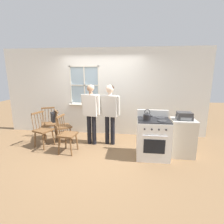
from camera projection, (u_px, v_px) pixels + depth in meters
ground_plane at (95, 152)px, 4.46m from camera, size 16.00×16.00×0.00m
wall_back at (104, 93)px, 5.51m from camera, size 6.40×0.16×2.70m
chair_by_window at (63, 127)px, 4.98m from camera, size 0.57×0.58×0.95m
chair_near_wall at (49, 124)px, 5.22m from camera, size 0.55×0.54×0.95m
chair_center_cluster at (43, 130)px, 4.68m from camera, size 0.53×0.54×0.95m
chair_near_stove at (67, 135)px, 4.34m from camera, size 0.45×0.46×0.95m
person_elderly_left at (91, 109)px, 4.73m from camera, size 0.54×0.28×1.66m
person_teen_center at (110, 108)px, 4.72m from camera, size 0.58×0.29×1.66m
stove at (153, 138)px, 4.10m from camera, size 0.75×0.68×1.08m
kettle at (147, 116)px, 3.87m from camera, size 0.21×0.17×0.25m
potted_plant at (91, 102)px, 5.53m from camera, size 0.13×0.13×0.22m
handbag at (53, 117)px, 4.79m from camera, size 0.25×0.25×0.31m
side_counter at (182, 137)px, 4.19m from camera, size 0.55×0.50×0.90m
stereo at (184, 116)px, 4.05m from camera, size 0.34×0.29×0.18m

